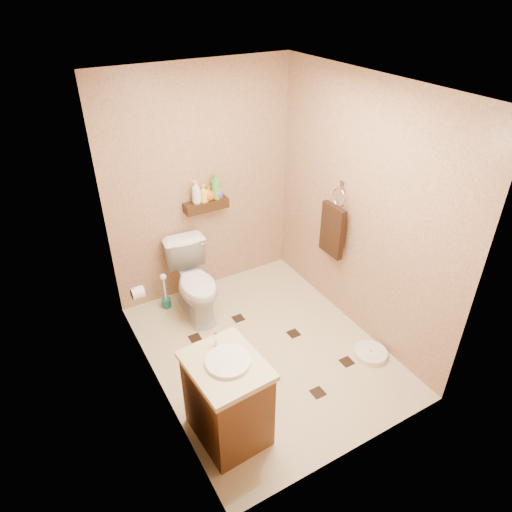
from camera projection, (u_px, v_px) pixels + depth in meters
ground at (264, 349)px, 4.33m from camera, size 2.50×2.50×0.00m
wall_back at (202, 186)px, 4.61m from camera, size 2.00×0.04×2.40m
wall_front at (370, 330)px, 2.78m from camera, size 2.00×0.04×2.40m
wall_left at (146, 275)px, 3.27m from camera, size 0.04×2.50×2.40m
wall_right at (360, 213)px, 4.11m from camera, size 0.04×2.50×2.40m
ceiling at (267, 86)px, 3.05m from camera, size 2.00×2.50×0.02m
wall_shelf at (206, 205)px, 4.65m from camera, size 0.46×0.14×0.10m
floor_accents at (272, 352)px, 4.30m from camera, size 1.19×1.31×0.01m
toilet at (195, 282)px, 4.61m from camera, size 0.48×0.78×0.76m
vanity at (228, 398)px, 3.36m from camera, size 0.54×0.64×0.86m
bathroom_scale at (371, 353)px, 4.25m from camera, size 0.40×0.40×0.06m
toilet_brush at (166, 296)px, 4.80m from camera, size 0.10×0.10×0.42m
towel_ring at (333, 228)px, 4.40m from camera, size 0.12×0.30×0.76m
toilet_paper at (138, 293)px, 4.09m from camera, size 0.12×0.11×0.12m
bottle_a at (196, 192)px, 4.51m from camera, size 0.13×0.13×0.24m
bottle_b at (203, 193)px, 4.56m from camera, size 0.10×0.10×0.18m
bottle_c at (209, 193)px, 4.59m from camera, size 0.13×0.13×0.15m
bottle_d at (216, 186)px, 4.60m from camera, size 0.14×0.14×0.27m
bottle_e at (217, 190)px, 4.62m from camera, size 0.10×0.10×0.18m
bottle_f at (217, 192)px, 4.63m from camera, size 0.13×0.13×0.15m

